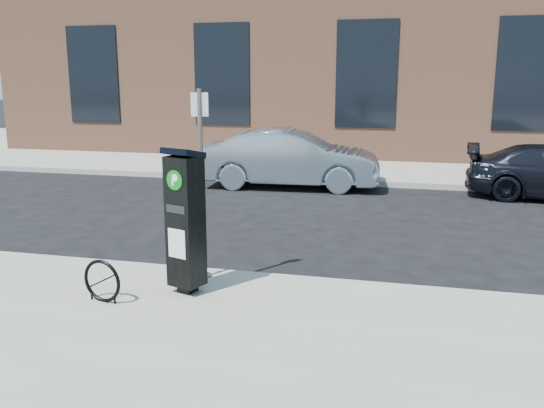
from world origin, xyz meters
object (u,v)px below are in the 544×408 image
(bike_rack, at_px, (102,281))
(car_silver, at_px, (291,159))
(parking_kiosk, at_px, (185,219))
(sign_pole, at_px, (202,186))

(bike_rack, relative_size, car_silver, 0.12)
(bike_rack, distance_m, car_silver, 8.91)
(car_silver, bearing_deg, bike_rack, 173.09)
(parking_kiosk, distance_m, sign_pole, 0.69)
(parking_kiosk, distance_m, car_silver, 8.33)
(sign_pole, bearing_deg, car_silver, 70.25)
(bike_rack, height_order, car_silver, car_silver)
(sign_pole, relative_size, car_silver, 0.55)
(sign_pole, bearing_deg, bike_rack, -149.59)
(parking_kiosk, xyz_separation_m, bike_rack, (-0.90, -0.58, -0.71))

